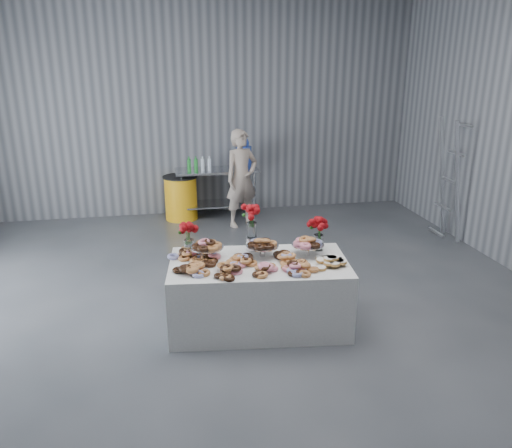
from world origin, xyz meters
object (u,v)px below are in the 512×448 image
(display_table, at_px, (259,293))
(water_jug, at_px, (244,155))
(prep_table, at_px, (217,184))
(person, at_px, (242,179))
(stepladder, at_px, (449,180))
(trash_barrel, at_px, (181,198))

(display_table, xyz_separation_m, water_jug, (0.52, 4.03, 0.77))
(prep_table, relative_size, person, 0.89)
(display_table, height_order, person, person)
(person, distance_m, stepladder, 3.38)
(display_table, distance_m, stepladder, 4.15)
(display_table, xyz_separation_m, trash_barrel, (-0.65, 4.03, 0.03))
(person, bearing_deg, stepladder, -45.90)
(display_table, relative_size, stepladder, 0.97)
(display_table, bearing_deg, stepladder, 31.61)
(display_table, bearing_deg, prep_table, 89.76)
(person, height_order, trash_barrel, person)
(display_table, distance_m, person, 3.50)
(water_jug, distance_m, person, 0.67)
(trash_barrel, bearing_deg, water_jug, 0.00)
(person, relative_size, trash_barrel, 2.11)
(display_table, xyz_separation_m, person, (0.38, 3.45, 0.47))
(person, distance_m, trash_barrel, 1.26)
(prep_table, bearing_deg, person, -58.21)
(trash_barrel, distance_m, stepladder, 4.59)
(prep_table, distance_m, person, 0.72)
(prep_table, relative_size, stepladder, 0.77)
(prep_table, xyz_separation_m, stepladder, (3.48, -1.88, 0.36))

